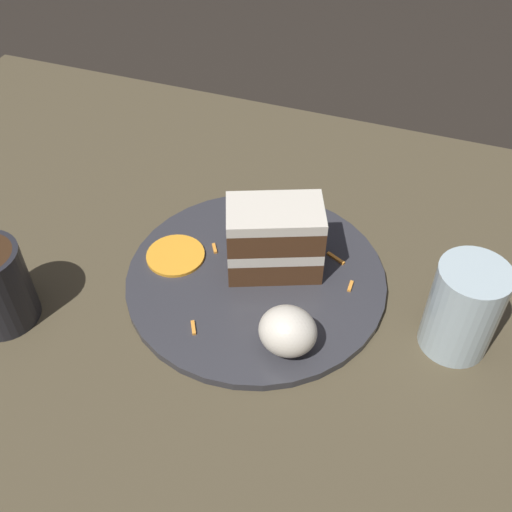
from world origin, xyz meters
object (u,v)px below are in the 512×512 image
cream_dollop (288,331)px  orange_garnish (176,255)px  plate (256,278)px  cake_slice (275,239)px  drinking_glass (462,313)px

cream_dollop → orange_garnish: (0.17, -0.08, -0.02)m
plate → cream_dollop: (-0.07, 0.09, 0.03)m
plate → cake_slice: size_ratio=2.46×
cake_slice → orange_garnish: bearing=-99.9°
cake_slice → drinking_glass: 0.22m
plate → orange_garnish: 0.10m
orange_garnish → drinking_glass: drinking_glass is taller
cake_slice → cream_dollop: (-0.05, 0.11, -0.02)m
plate → cake_slice: 0.06m
drinking_glass → cake_slice: bearing=-8.7°
cream_dollop → orange_garnish: cream_dollop is taller
cream_dollop → plate: bearing=-52.8°
cream_dollop → cake_slice: bearing=-64.8°
plate → orange_garnish: orange_garnish is taller
cake_slice → cream_dollop: bearing=3.2°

